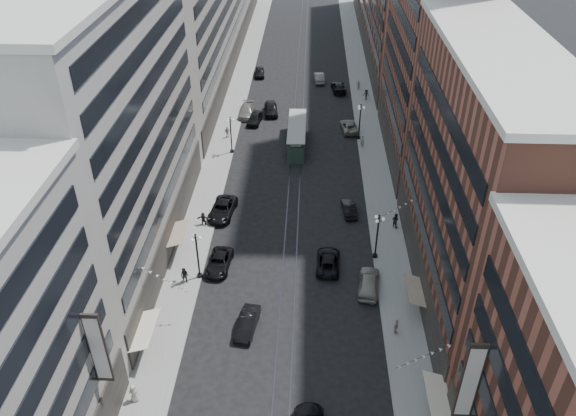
% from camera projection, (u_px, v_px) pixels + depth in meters
% --- Properties ---
extents(ground, '(220.00, 220.00, 0.00)m').
position_uv_depth(ground, '(297.00, 138.00, 84.34)').
color(ground, black).
rests_on(ground, ground).
extents(sidewalk_west, '(4.00, 180.00, 0.15)m').
position_uv_depth(sidewalk_west, '(232.00, 109.00, 92.93)').
color(sidewalk_west, gray).
rests_on(sidewalk_west, ground).
extents(sidewalk_east, '(4.00, 180.00, 0.15)m').
position_uv_depth(sidewalk_east, '(366.00, 111.00, 92.19)').
color(sidewalk_east, gray).
rests_on(sidewalk_east, ground).
extents(rail_west, '(0.12, 180.00, 0.02)m').
position_uv_depth(rail_west, '(294.00, 110.00, 92.62)').
color(rail_west, '#2D2D33').
rests_on(rail_west, ground).
extents(rail_east, '(0.12, 180.00, 0.02)m').
position_uv_depth(rail_east, '(303.00, 111.00, 92.58)').
color(rail_east, '#2D2D33').
rests_on(rail_east, ground).
extents(building_west_mid, '(8.00, 36.00, 28.00)m').
position_uv_depth(building_west_mid, '(117.00, 133.00, 54.72)').
color(building_west_mid, gray).
rests_on(building_west_mid, ground).
extents(building_east_mid, '(8.00, 30.00, 24.00)m').
position_uv_depth(building_east_mid, '(477.00, 185.00, 50.56)').
color(building_east_mid, brown).
rests_on(building_east_mid, ground).
extents(building_east_tower, '(8.00, 26.00, 42.00)m').
position_uv_depth(building_east_tower, '(436.00, 2.00, 68.67)').
color(building_east_tower, brown).
rests_on(building_east_tower, ground).
extents(lamppost_sw_far, '(1.03, 1.14, 5.52)m').
position_uv_depth(lamppost_sw_far, '(197.00, 254.00, 56.44)').
color(lamppost_sw_far, black).
rests_on(lamppost_sw_far, sidewalk_west).
extents(lamppost_sw_mid, '(1.03, 1.14, 5.52)m').
position_uv_depth(lamppost_sw_mid, '(231.00, 134.00, 78.77)').
color(lamppost_sw_mid, black).
rests_on(lamppost_sw_mid, sidewalk_west).
extents(lamppost_se_far, '(1.03, 1.14, 5.52)m').
position_uv_depth(lamppost_se_far, '(377.00, 235.00, 59.13)').
color(lamppost_se_far, black).
rests_on(lamppost_se_far, sidewalk_east).
extents(lamppost_se_mid, '(1.03, 1.14, 5.52)m').
position_uv_depth(lamppost_se_mid, '(360.00, 120.00, 82.29)').
color(lamppost_se_mid, black).
rests_on(lamppost_se_mid, sidewalk_east).
extents(streetcar, '(2.54, 11.49, 3.18)m').
position_uv_depth(streetcar, '(297.00, 136.00, 81.73)').
color(streetcar, '#263C2E').
rests_on(streetcar, ground).
extents(car_2, '(2.71, 5.19, 1.40)m').
position_uv_depth(car_2, '(219.00, 262.00, 59.13)').
color(car_2, black).
rests_on(car_2, ground).
extents(car_4, '(2.72, 5.34, 1.74)m').
position_uv_depth(car_4, '(369.00, 282.00, 56.26)').
color(car_4, gray).
rests_on(car_4, ground).
extents(car_5, '(2.20, 4.74, 1.50)m').
position_uv_depth(car_5, '(247.00, 323.00, 51.79)').
color(car_5, black).
rests_on(car_5, ground).
extents(pedestrian_1, '(0.89, 0.54, 1.75)m').
position_uv_depth(pedestrian_1, '(134.00, 393.00, 45.05)').
color(pedestrian_1, '#BAB19A').
rests_on(pedestrian_1, sidewalk_west).
extents(pedestrian_2, '(0.96, 0.66, 1.80)m').
position_uv_depth(pedestrian_2, '(185.00, 276.00, 56.84)').
color(pedestrian_2, black).
rests_on(pedestrian_2, sidewalk_west).
extents(pedestrian_4, '(0.81, 1.09, 1.70)m').
position_uv_depth(pedestrian_4, '(396.00, 326.00, 51.11)').
color(pedestrian_4, '#BBAB9B').
rests_on(pedestrian_4, sidewalk_east).
extents(car_7, '(3.33, 6.03, 1.60)m').
position_uv_depth(car_7, '(222.00, 209.00, 67.20)').
color(car_7, black).
rests_on(car_7, ground).
extents(car_8, '(2.30, 5.52, 1.59)m').
position_uv_depth(car_8, '(246.00, 111.00, 90.55)').
color(car_8, slate).
rests_on(car_8, ground).
extents(car_9, '(2.18, 4.62, 1.53)m').
position_uv_depth(car_9, '(259.00, 72.00, 105.06)').
color(car_9, black).
rests_on(car_9, ground).
extents(car_10, '(1.90, 4.30, 1.37)m').
position_uv_depth(car_10, '(349.00, 208.00, 67.57)').
color(car_10, black).
rests_on(car_10, ground).
extents(car_11, '(3.09, 5.47, 1.44)m').
position_uv_depth(car_11, '(349.00, 126.00, 86.08)').
color(car_11, gray).
rests_on(car_11, ground).
extents(car_12, '(2.81, 5.75, 1.61)m').
position_uv_depth(car_12, '(339.00, 87.00, 99.01)').
color(car_12, black).
rests_on(car_12, ground).
extents(car_13, '(2.69, 5.40, 1.77)m').
position_uv_depth(car_13, '(271.00, 109.00, 91.09)').
color(car_13, black).
rests_on(car_13, ground).
extents(car_14, '(2.04, 4.97, 1.60)m').
position_uv_depth(car_14, '(319.00, 78.00, 102.72)').
color(car_14, slate).
rests_on(car_14, ground).
extents(pedestrian_5, '(1.49, 0.54, 1.58)m').
position_uv_depth(pedestrian_5, '(203.00, 219.00, 65.34)').
color(pedestrian_5, black).
rests_on(pedestrian_5, sidewalk_west).
extents(pedestrian_6, '(1.09, 0.77, 1.70)m').
position_uv_depth(pedestrian_6, '(227.00, 132.00, 83.83)').
color(pedestrian_6, gray).
rests_on(pedestrian_6, sidewalk_west).
extents(pedestrian_7, '(0.98, 0.98, 1.84)m').
position_uv_depth(pedestrian_7, '(395.00, 220.00, 64.86)').
color(pedestrian_7, black).
rests_on(pedestrian_7, sidewalk_east).
extents(pedestrian_8, '(0.77, 0.60, 1.85)m').
position_uv_depth(pedestrian_8, '(362.00, 141.00, 81.25)').
color(pedestrian_8, '#9E9783').
rests_on(pedestrian_8, sidewalk_east).
extents(pedestrian_9, '(1.24, 0.69, 1.81)m').
position_uv_depth(pedestrian_9, '(366.00, 95.00, 95.47)').
color(pedestrian_9, black).
rests_on(pedestrian_9, sidewalk_east).
extents(car_extra_0, '(2.52, 4.92, 1.60)m').
position_uv_depth(car_extra_0, '(255.00, 118.00, 88.28)').
color(car_extra_0, black).
rests_on(car_extra_0, ground).
extents(car_extra_1, '(2.63, 5.27, 1.43)m').
position_uv_depth(car_extra_1, '(328.00, 261.00, 59.26)').
color(car_extra_1, black).
rests_on(car_extra_1, ground).
extents(pedestrian_extra_0, '(0.68, 0.85, 1.54)m').
position_uv_depth(pedestrian_extra_0, '(358.00, 85.00, 99.31)').
color(pedestrian_extra_0, '#AAA18D').
rests_on(pedestrian_extra_0, sidewalk_east).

